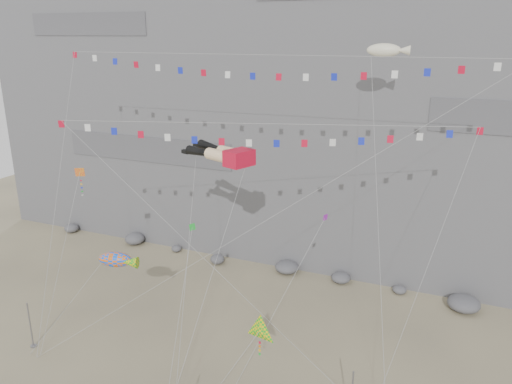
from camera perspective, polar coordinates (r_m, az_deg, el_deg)
ground at (r=42.08m, az=-4.60°, el=-18.80°), size 120.00×120.00×0.00m
cliff at (r=63.90m, az=8.66°, el=17.49°), size 80.00×28.00×50.00m
talus_boulders at (r=55.19m, az=3.55°, el=-8.58°), size 60.00×3.00×1.20m
anchor_pole_left at (r=46.36m, az=-24.39°, el=-13.69°), size 0.12×0.12×4.14m
legs_kite at (r=40.06m, az=-3.88°, el=4.36°), size 7.24×16.44×20.59m
flag_banner_upper at (r=40.51m, az=1.08°, el=15.37°), size 37.62×13.25×30.40m
flag_banner_lower at (r=37.17m, az=0.80°, el=7.78°), size 29.72×10.33×21.89m
harlequin_kite at (r=43.96m, az=-19.51°, el=2.04°), size 1.59×6.91×15.19m
fish_windsock at (r=43.00m, az=-15.79°, el=-7.43°), size 7.35×6.34×10.28m
delta_kite at (r=36.20m, az=0.40°, el=-15.63°), size 4.36×6.96×8.70m
blimp_windsock at (r=43.13m, az=14.41°, el=15.33°), size 6.42×15.90×28.33m
small_kite_a at (r=43.48m, az=-6.85°, el=4.21°), size 5.68×13.88×20.74m
small_kite_b at (r=37.30m, az=7.67°, el=-3.39°), size 5.03×9.21×15.39m
small_kite_c at (r=37.51m, az=-7.34°, el=-4.34°), size 2.04×7.85×13.39m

